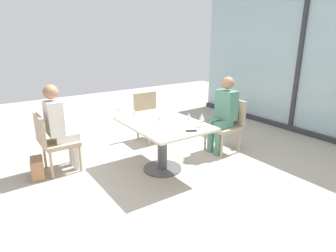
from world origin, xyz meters
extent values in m
plane|color=#A89E8E|center=(0.00, 0.00, 0.00)|extent=(12.00, 12.00, 0.00)
cube|color=#9AB7BC|center=(0.00, 3.20, 1.35)|extent=(5.07, 0.03, 2.70)
cube|color=#2D2D33|center=(0.00, 3.17, 1.35)|extent=(0.08, 0.06, 2.70)
cube|color=#2D2D33|center=(0.00, 3.17, 0.05)|extent=(5.07, 0.10, 0.10)
cube|color=silver|center=(0.00, 0.00, 0.71)|extent=(1.36, 0.94, 0.04)
cylinder|color=#4C4C51|center=(0.00, 0.00, 0.35)|extent=(0.14, 0.14, 0.69)
cylinder|color=#4C4C51|center=(0.00, 0.00, 0.01)|extent=(0.56, 0.56, 0.02)
cube|color=tan|center=(-0.82, -1.20, 0.42)|extent=(0.46, 0.46, 0.06)
cube|color=tan|center=(-0.82, -1.45, 0.66)|extent=(0.46, 0.05, 0.42)
cylinder|color=tan|center=(-0.62, -1.00, 0.20)|extent=(0.04, 0.04, 0.39)
cylinder|color=tan|center=(-1.02, -1.00, 0.20)|extent=(0.04, 0.04, 0.39)
cylinder|color=tan|center=(-0.62, -1.40, 0.20)|extent=(0.04, 0.04, 0.39)
cylinder|color=tan|center=(-1.02, -1.40, 0.20)|extent=(0.04, 0.04, 0.39)
cube|color=tan|center=(0.00, 1.20, 0.42)|extent=(0.46, 0.46, 0.06)
cube|color=tan|center=(0.00, 1.45, 0.66)|extent=(0.46, 0.05, 0.42)
cylinder|color=tan|center=(-0.20, 1.00, 0.20)|extent=(0.04, 0.04, 0.39)
cylinder|color=tan|center=(0.20, 1.00, 0.20)|extent=(0.04, 0.04, 0.39)
cylinder|color=tan|center=(-0.20, 1.40, 0.20)|extent=(0.04, 0.04, 0.39)
cylinder|color=tan|center=(0.20, 1.40, 0.20)|extent=(0.04, 0.04, 0.39)
cube|color=tan|center=(-1.11, 0.52, 0.42)|extent=(0.46, 0.46, 0.06)
cube|color=tan|center=(-1.36, 0.52, 0.66)|extent=(0.05, 0.46, 0.42)
cylinder|color=tan|center=(-0.91, 0.32, 0.20)|extent=(0.04, 0.04, 0.39)
cylinder|color=tan|center=(-0.91, 0.72, 0.20)|extent=(0.04, 0.04, 0.39)
cylinder|color=tan|center=(-1.31, 0.32, 0.20)|extent=(0.04, 0.04, 0.39)
cylinder|color=tan|center=(-1.31, 0.72, 0.20)|extent=(0.04, 0.04, 0.39)
cylinder|color=silver|center=(-0.73, -1.03, 0.23)|extent=(0.11, 0.11, 0.45)
cube|color=silver|center=(-0.73, -1.12, 0.51)|extent=(0.13, 0.32, 0.11)
cylinder|color=silver|center=(-0.91, -1.03, 0.23)|extent=(0.11, 0.11, 0.45)
cube|color=silver|center=(-0.91, -1.12, 0.51)|extent=(0.13, 0.32, 0.11)
cube|color=silver|center=(-0.82, -1.25, 0.80)|extent=(0.34, 0.20, 0.48)
sphere|color=#936B4C|center=(-0.82, -1.25, 1.16)|extent=(0.20, 0.20, 0.20)
cylinder|color=#4C7F6B|center=(-0.09, 1.03, 0.23)|extent=(0.11, 0.11, 0.45)
cube|color=#4C7F6B|center=(-0.09, 1.12, 0.51)|extent=(0.13, 0.32, 0.11)
cylinder|color=#4C7F6B|center=(0.09, 1.03, 0.23)|extent=(0.11, 0.11, 0.45)
cube|color=#4C7F6B|center=(0.09, 1.12, 0.51)|extent=(0.13, 0.32, 0.11)
cube|color=#4C7F6B|center=(0.00, 1.25, 0.80)|extent=(0.34, 0.20, 0.48)
sphere|color=#936B4C|center=(0.00, 1.25, 1.16)|extent=(0.20, 0.20, 0.20)
cylinder|color=silver|center=(0.37, 0.18, 0.73)|extent=(0.06, 0.06, 0.00)
cylinder|color=silver|center=(0.37, 0.18, 0.78)|extent=(0.01, 0.01, 0.08)
cone|color=silver|center=(0.37, 0.18, 0.87)|extent=(0.07, 0.07, 0.09)
cylinder|color=silver|center=(0.18, -0.15, 0.73)|extent=(0.06, 0.06, 0.00)
cylinder|color=silver|center=(0.18, -0.15, 0.78)|extent=(0.01, 0.01, 0.08)
cone|color=silver|center=(0.18, -0.15, 0.87)|extent=(0.07, 0.07, 0.09)
cylinder|color=silver|center=(-0.58, -0.37, 0.73)|extent=(0.06, 0.06, 0.00)
cylinder|color=silver|center=(-0.58, -0.37, 0.78)|extent=(0.01, 0.01, 0.08)
cone|color=silver|center=(-0.58, -0.37, 0.87)|extent=(0.07, 0.07, 0.09)
cylinder|color=silver|center=(0.48, 0.31, 0.73)|extent=(0.06, 0.06, 0.00)
cylinder|color=silver|center=(0.48, 0.31, 0.78)|extent=(0.01, 0.01, 0.08)
cone|color=silver|center=(0.48, 0.31, 0.87)|extent=(0.07, 0.07, 0.09)
cylinder|color=silver|center=(-0.20, -0.33, 0.73)|extent=(0.06, 0.06, 0.00)
cylinder|color=silver|center=(-0.20, -0.33, 0.78)|extent=(0.01, 0.01, 0.08)
cone|color=silver|center=(-0.20, -0.33, 0.87)|extent=(0.07, 0.07, 0.09)
cylinder|color=white|center=(-0.32, 0.01, 0.78)|extent=(0.08, 0.08, 0.09)
cube|color=black|center=(0.55, 0.08, 0.73)|extent=(0.13, 0.16, 0.01)
cube|color=#A3704C|center=(-0.76, -1.56, 0.14)|extent=(0.32, 0.21, 0.28)
camera|label=1|loc=(3.22, -2.12, 1.91)|focal=30.85mm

